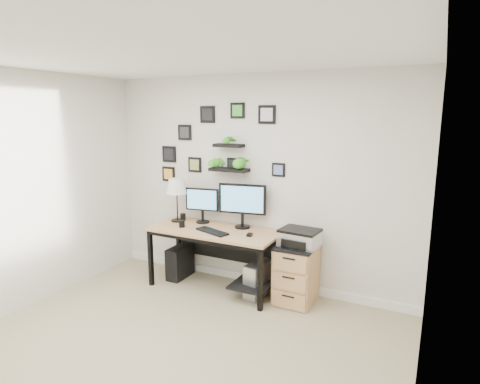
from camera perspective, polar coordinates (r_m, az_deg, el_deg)
The scene contains 14 objects.
room at distance 5.27m, azimuth 1.86°, elevation -12.18°, with size 4.00×4.00×4.00m.
desk at distance 4.94m, azimuth -3.10°, elevation -6.65°, with size 1.60×0.70×0.75m.
monitor_left at distance 5.14m, azimuth -5.40°, elevation -1.53°, with size 0.44×0.20×0.45m.
monitor_right at distance 4.87m, azimuth 0.33°, elevation -1.44°, with size 0.59×0.22×0.55m.
keyboard at distance 4.77m, azimuth -3.98°, elevation -5.61°, with size 0.45×0.14×0.02m, color black.
mouse at distance 4.63m, azimuth 1.38°, elevation -6.09°, with size 0.06×0.09×0.03m, color black.
table_lamp at distance 5.23m, azimuth -9.00°, elevation 0.70°, with size 0.28×0.28×0.56m.
mug at distance 5.02m, azimuth -8.27°, elevation -4.50°, with size 0.07×0.07×0.08m, color black.
pen_cup at distance 5.33m, azimuth -8.11°, elevation -3.54°, with size 0.07×0.07×0.09m, color black.
pc_tower_black at distance 5.43m, azimuth -8.52°, elevation -9.81°, with size 0.18×0.42×0.42m, color black.
pc_tower_grey at distance 4.86m, azimuth 2.69°, elevation -12.31°, with size 0.25×0.44×0.41m.
file_cabinet at distance 4.71m, azimuth 8.00°, elevation -11.42°, with size 0.43×0.53×0.67m.
printer at distance 4.56m, azimuth 8.47°, elevation -6.43°, with size 0.45×0.38×0.19m.
wall_decor at distance 4.99m, azimuth -2.19°, elevation 5.79°, with size 1.79×0.18×1.04m.
Camera 1 is at (2.03, -2.42, 2.12)m, focal length 30.00 mm.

